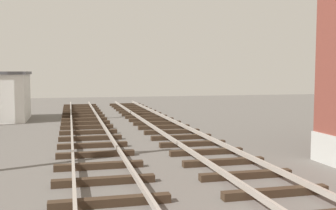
# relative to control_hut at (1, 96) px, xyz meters

# --- Properties ---
(control_hut) EXTENTS (3.00, 3.80, 2.76)m
(control_hut) POSITION_rel_control_hut_xyz_m (0.00, 0.00, 0.00)
(control_hut) COLOR silver
(control_hut) RESTS_ON ground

